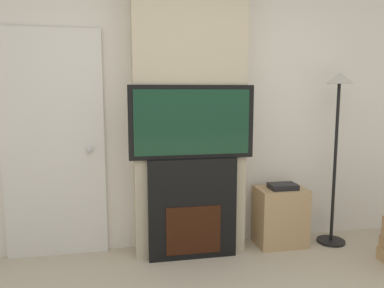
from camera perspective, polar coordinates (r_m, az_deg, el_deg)
wall_back at (r=3.52m, az=-1.03°, el=6.06°), size 6.00×0.06×2.70m
chimney_breast at (r=3.34m, az=-0.49°, el=5.96°), size 0.99×0.30×2.70m
fireplace at (r=3.35m, az=0.00°, el=-9.80°), size 0.78×0.15×0.89m
television at (r=3.20m, az=0.01°, el=3.35°), size 1.08×0.07×0.63m
floor_lamp at (r=3.77m, az=21.24°, el=2.90°), size 0.27×0.27×1.64m
media_stand at (r=3.76m, az=13.32°, el=-10.57°), size 0.46×0.33×0.61m
entry_door at (r=3.49m, az=-20.30°, el=-0.19°), size 0.87×0.09×2.00m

